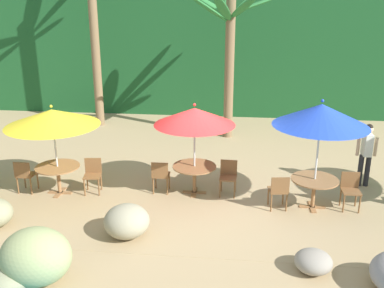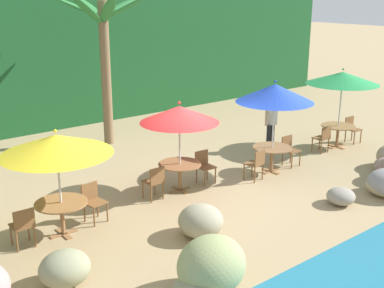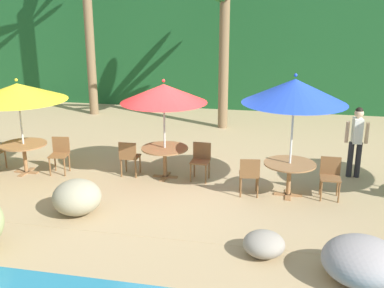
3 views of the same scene
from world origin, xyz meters
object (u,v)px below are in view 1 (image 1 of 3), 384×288
at_px(umbrella_yellow, 52,118).
at_px(chair_blue_seaward, 350,188).
at_px(chair_red_seaward, 228,175).
at_px(waiter_in_white, 366,151).
at_px(umbrella_red, 195,116).
at_px(palm_tree_nearest, 93,7).
at_px(chair_yellow_inland, 25,174).
at_px(dining_table_yellow, 58,171).
at_px(dining_table_red, 194,171).
at_px(chair_blue_inland, 279,190).
at_px(chair_red_inland, 161,174).
at_px(chair_yellow_seaward, 93,173).
at_px(umbrella_blue, 321,115).
at_px(palm_tree_second, 230,39).
at_px(dining_table_blue, 314,184).

height_order(umbrella_yellow, chair_blue_seaward, umbrella_yellow).
bearing_deg(chair_red_seaward, waiter_in_white, 13.93).
distance_m(umbrella_red, palm_tree_nearest, 7.60).
bearing_deg(chair_yellow_inland, chair_blue_seaward, 0.25).
relative_size(dining_table_yellow, chair_red_seaward, 1.26).
xyz_separation_m(chair_red_seaward, waiter_in_white, (3.52, 0.87, 0.47)).
bearing_deg(dining_table_red, chair_blue_inland, -19.30).
relative_size(chair_red_seaward, palm_tree_nearest, 0.13).
bearing_deg(chair_red_inland, umbrella_red, 7.01).
bearing_deg(chair_yellow_seaward, umbrella_blue, -3.41).
distance_m(umbrella_yellow, palm_tree_nearest, 6.70).
distance_m(chair_yellow_seaward, chair_red_inland, 1.73).
xyz_separation_m(umbrella_yellow, dining_table_red, (3.41, 0.39, -1.39)).
distance_m(umbrella_red, chair_blue_inland, 2.64).
bearing_deg(umbrella_red, waiter_in_white, 12.00).
bearing_deg(dining_table_yellow, umbrella_blue, -1.07).
height_order(umbrella_red, chair_red_seaward, umbrella_red).
xyz_separation_m(chair_red_seaward, umbrella_blue, (2.02, -0.57, 1.77)).
relative_size(dining_table_yellow, palm_tree_second, 0.23).
distance_m(chair_yellow_seaward, chair_red_seaward, 3.44).
xyz_separation_m(chair_yellow_inland, dining_table_blue, (7.14, -0.05, 0.10)).
xyz_separation_m(dining_table_yellow, palm_tree_second, (4.09, 5.26, 2.78)).
bearing_deg(dining_table_yellow, umbrella_yellow, -12.34).
relative_size(umbrella_blue, palm_tree_second, 0.54).
height_order(umbrella_blue, waiter_in_white, umbrella_blue).
height_order(umbrella_yellow, chair_red_seaward, umbrella_yellow).
bearing_deg(chair_red_inland, dining_table_red, 7.01).
bearing_deg(chair_red_inland, palm_tree_second, 72.86).
height_order(chair_red_seaward, palm_tree_nearest, palm_tree_nearest).
relative_size(chair_red_seaward, waiter_in_white, 0.51).
height_order(umbrella_red, waiter_in_white, umbrella_red).
bearing_deg(dining_table_yellow, umbrella_red, 6.60).
xyz_separation_m(dining_table_blue, palm_tree_second, (-2.19, 5.37, 2.78)).
relative_size(umbrella_yellow, chair_red_inland, 2.66).
height_order(chair_yellow_seaward, dining_table_red, chair_yellow_seaward).
height_order(chair_blue_seaward, waiter_in_white, waiter_in_white).
xyz_separation_m(dining_table_yellow, dining_table_red, (3.41, 0.39, 0.00)).
bearing_deg(palm_tree_nearest, dining_table_yellow, -81.98).
bearing_deg(chair_blue_inland, umbrella_blue, 13.90).
distance_m(chair_blue_inland, waiter_in_white, 2.89).
xyz_separation_m(umbrella_yellow, umbrella_red, (3.41, 0.39, 0.02)).
relative_size(chair_yellow_inland, palm_tree_nearest, 0.13).
distance_m(umbrella_yellow, chair_blue_inland, 5.66).
distance_m(umbrella_yellow, dining_table_red, 3.70).
distance_m(dining_table_red, waiter_in_white, 4.49).
distance_m(chair_red_inland, umbrella_blue, 4.14).
relative_size(umbrella_red, umbrella_blue, 0.89).
bearing_deg(chair_blue_inland, palm_tree_nearest, 134.10).
distance_m(dining_table_yellow, chair_blue_inland, 5.47).
bearing_deg(chair_red_seaward, chair_yellow_seaward, -175.94).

